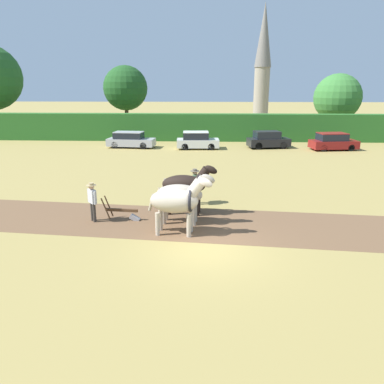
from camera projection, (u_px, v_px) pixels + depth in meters
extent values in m
plane|color=#998447|center=(207.00, 248.00, 13.71)|extent=(240.00, 240.00, 0.00)
cube|color=brown|center=(65.00, 217.00, 16.94)|extent=(35.37, 7.28, 0.01)
cube|color=#286023|center=(209.00, 127.00, 39.55)|extent=(70.08, 1.51, 2.82)
cylinder|color=brown|center=(127.00, 118.00, 44.14)|extent=(0.44, 0.44, 3.98)
sphere|color=#1E4C1E|center=(125.00, 88.00, 43.21)|extent=(5.08, 5.08, 5.08)
cylinder|color=#4C3823|center=(335.00, 123.00, 44.13)|extent=(0.44, 0.44, 2.83)
sphere|color=#387533|center=(338.00, 98.00, 43.33)|extent=(5.42, 5.42, 5.42)
cylinder|color=gray|center=(261.00, 93.00, 67.00)|extent=(2.70, 2.70, 8.69)
cone|color=slate|center=(264.00, 35.00, 64.33)|extent=(2.97, 2.97, 10.62)
ellipsoid|color=#B2A38E|center=(174.00, 201.00, 14.70)|extent=(2.00, 1.18, 0.96)
cylinder|color=#B2A38E|center=(191.00, 221.00, 15.13)|extent=(0.18, 0.18, 0.94)
cylinder|color=#B2A38E|center=(189.00, 226.00, 14.60)|extent=(0.18, 0.18, 0.94)
cylinder|color=#B2A38E|center=(160.00, 219.00, 15.29)|extent=(0.18, 0.18, 0.94)
cylinder|color=#B2A38E|center=(157.00, 224.00, 14.77)|extent=(0.18, 0.18, 0.94)
cylinder|color=#B2A38E|center=(195.00, 189.00, 14.46)|extent=(0.86, 0.53, 0.91)
ellipsoid|color=#B2A38E|center=(205.00, 182.00, 14.32)|extent=(0.70, 0.32, 0.54)
cube|color=gray|center=(199.00, 184.00, 14.38)|extent=(0.42, 0.12, 0.55)
cylinder|color=gray|center=(151.00, 202.00, 14.85)|extent=(0.31, 0.15, 0.71)
torus|color=black|center=(191.00, 200.00, 14.59)|extent=(0.20, 0.97, 0.97)
ellipsoid|color=#B2A38E|center=(179.00, 194.00, 15.90)|extent=(2.05, 1.08, 0.86)
cylinder|color=#B2A38E|center=(195.00, 212.00, 16.29)|extent=(0.18, 0.18, 0.89)
cylinder|color=#B2A38E|center=(193.00, 215.00, 15.81)|extent=(0.18, 0.18, 0.89)
cylinder|color=#B2A38E|center=(166.00, 210.00, 16.45)|extent=(0.18, 0.18, 0.89)
cylinder|color=#B2A38E|center=(164.00, 214.00, 15.98)|extent=(0.18, 0.18, 0.89)
cylinder|color=#B2A38E|center=(199.00, 185.00, 15.67)|extent=(0.79, 0.47, 0.83)
ellipsoid|color=#B2A38E|center=(208.00, 179.00, 15.54)|extent=(0.70, 0.32, 0.54)
cube|color=gray|center=(203.00, 181.00, 15.59)|extent=(0.39, 0.11, 0.51)
cylinder|color=gray|center=(158.00, 196.00, 16.05)|extent=(0.31, 0.15, 0.71)
torus|color=black|center=(195.00, 193.00, 15.79)|extent=(0.19, 0.89, 0.88)
ellipsoid|color=black|center=(184.00, 185.00, 17.05)|extent=(2.08, 1.10, 0.88)
cylinder|color=black|center=(198.00, 202.00, 17.45)|extent=(0.18, 0.18, 0.99)
cylinder|color=black|center=(197.00, 205.00, 16.97)|extent=(0.18, 0.18, 0.99)
cylinder|color=black|center=(171.00, 201.00, 17.62)|extent=(0.18, 0.18, 0.99)
cylinder|color=black|center=(169.00, 204.00, 17.14)|extent=(0.18, 0.18, 0.99)
cylinder|color=black|center=(202.00, 175.00, 16.81)|extent=(0.80, 0.48, 0.84)
ellipsoid|color=black|center=(211.00, 170.00, 16.69)|extent=(0.70, 0.32, 0.54)
cube|color=gray|center=(206.00, 171.00, 16.74)|extent=(0.39, 0.11, 0.52)
cylinder|color=gray|center=(163.00, 186.00, 17.20)|extent=(0.31, 0.15, 0.71)
torus|color=black|center=(199.00, 184.00, 16.94)|extent=(0.19, 0.90, 0.89)
cube|color=#4C331E|center=(122.00, 210.00, 16.47)|extent=(1.46, 0.23, 0.12)
cube|color=#939399|center=(135.00, 218.00, 16.49)|extent=(0.50, 0.24, 0.39)
cylinder|color=#4C331E|center=(109.00, 206.00, 16.71)|extent=(0.40, 0.10, 0.96)
cylinder|color=#4C331E|center=(106.00, 209.00, 16.33)|extent=(0.40, 0.10, 0.96)
cylinder|color=#38332D|center=(92.00, 211.00, 16.38)|extent=(0.14, 0.14, 0.85)
cylinder|color=#38332D|center=(94.00, 213.00, 16.21)|extent=(0.14, 0.14, 0.85)
cube|color=#B7B7BC|center=(92.00, 196.00, 16.10)|extent=(0.47, 0.50, 0.60)
sphere|color=tan|center=(91.00, 187.00, 15.98)|extent=(0.23, 0.23, 0.23)
cylinder|color=#B7B7BC|center=(89.00, 195.00, 16.32)|extent=(0.09, 0.09, 0.56)
cylinder|color=#B7B7BC|center=(95.00, 198.00, 15.88)|extent=(0.09, 0.09, 0.56)
cylinder|color=tan|center=(91.00, 185.00, 15.96)|extent=(0.44, 0.44, 0.02)
cylinder|color=tan|center=(91.00, 184.00, 15.95)|extent=(0.22, 0.22, 0.10)
cylinder|color=#4C4C4C|center=(195.00, 195.00, 18.77)|extent=(0.14, 0.14, 0.88)
cylinder|color=#4C4C4C|center=(195.00, 196.00, 18.55)|extent=(0.14, 0.14, 0.88)
cube|color=#4C6B4C|center=(195.00, 181.00, 18.45)|extent=(0.23, 0.52, 0.62)
sphere|color=tan|center=(195.00, 172.00, 18.33)|extent=(0.24, 0.24, 0.24)
cylinder|color=#4C6B4C|center=(195.00, 180.00, 18.75)|extent=(0.09, 0.09, 0.59)
cylinder|color=#4C6B4C|center=(194.00, 183.00, 18.17)|extent=(0.09, 0.09, 0.59)
cylinder|color=#665B4C|center=(195.00, 171.00, 18.31)|extent=(0.45, 0.45, 0.02)
cylinder|color=#665B4C|center=(195.00, 170.00, 18.30)|extent=(0.23, 0.23, 0.10)
cube|color=#A8A8B2|center=(131.00, 142.00, 35.44)|extent=(4.56, 2.11, 0.69)
cube|color=black|center=(129.00, 135.00, 35.29)|extent=(2.78, 1.78, 0.57)
cube|color=#A8A8B2|center=(129.00, 132.00, 35.21)|extent=(2.78, 1.78, 0.06)
cylinder|color=black|center=(147.00, 143.00, 36.03)|extent=(0.65, 0.28, 0.63)
cylinder|color=black|center=(143.00, 146.00, 34.60)|extent=(0.65, 0.28, 0.63)
cylinder|color=black|center=(120.00, 143.00, 36.38)|extent=(0.65, 0.28, 0.63)
cylinder|color=black|center=(115.00, 145.00, 34.96)|extent=(0.65, 0.28, 0.63)
cube|color=silver|center=(198.00, 143.00, 34.79)|extent=(3.96, 2.05, 0.73)
cube|color=black|center=(196.00, 136.00, 34.60)|extent=(2.40, 1.78, 0.62)
cube|color=silver|center=(196.00, 132.00, 34.50)|extent=(2.40, 1.78, 0.06)
cylinder|color=black|center=(210.00, 144.00, 35.64)|extent=(0.63, 0.25, 0.62)
cylinder|color=black|center=(211.00, 147.00, 34.08)|extent=(0.63, 0.25, 0.62)
cylinder|color=black|center=(185.00, 144.00, 35.62)|extent=(0.63, 0.25, 0.62)
cylinder|color=black|center=(185.00, 147.00, 34.06)|extent=(0.63, 0.25, 0.62)
cube|color=black|center=(268.00, 142.00, 35.18)|extent=(4.07, 2.36, 0.73)
cube|color=black|center=(267.00, 135.00, 34.97)|extent=(2.53, 1.92, 0.61)
cube|color=black|center=(267.00, 131.00, 34.87)|extent=(2.53, 1.92, 0.06)
cylinder|color=black|center=(278.00, 143.00, 36.10)|extent=(0.70, 0.33, 0.67)
cylinder|color=black|center=(283.00, 145.00, 34.68)|extent=(0.70, 0.33, 0.67)
cylinder|color=black|center=(254.00, 144.00, 35.79)|extent=(0.70, 0.33, 0.67)
cylinder|color=black|center=(258.00, 146.00, 34.38)|extent=(0.70, 0.33, 0.67)
cube|color=maroon|center=(333.00, 144.00, 34.16)|extent=(4.34, 2.39, 0.72)
cube|color=black|center=(332.00, 137.00, 33.96)|extent=(2.68, 1.98, 0.61)
cube|color=maroon|center=(332.00, 133.00, 33.87)|extent=(2.68, 1.98, 0.06)
cylinder|color=black|center=(342.00, 145.00, 35.11)|extent=(0.63, 0.30, 0.60)
cylinder|color=black|center=(351.00, 148.00, 33.57)|extent=(0.63, 0.30, 0.60)
cylinder|color=black|center=(316.00, 145.00, 34.88)|extent=(0.63, 0.30, 0.60)
cylinder|color=black|center=(324.00, 148.00, 33.33)|extent=(0.63, 0.30, 0.60)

